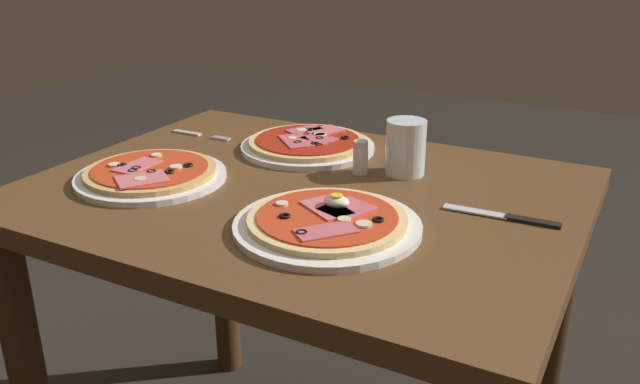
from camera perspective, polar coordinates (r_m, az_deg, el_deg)
dining_table at (r=1.29m, az=-1.54°, el=-5.45°), size 1.00×0.77×0.77m
pizza_foreground at (r=1.05m, az=0.66°, el=-2.66°), size 0.30×0.30×0.05m
pizza_across_left at (r=1.30m, az=-14.50°, el=1.52°), size 0.29×0.29×0.03m
pizza_across_right at (r=1.44m, az=-1.07°, el=4.17°), size 0.29×0.29×0.03m
water_glass_near at (r=1.29m, az=7.44°, el=3.57°), size 0.08×0.08×0.11m
fork at (r=1.57m, az=-10.67°, el=4.94°), size 0.16×0.02×0.00m
knife at (r=1.14m, az=16.11°, el=-2.12°), size 0.20×0.03×0.01m
salt_shaker at (r=1.29m, az=3.54°, el=3.01°), size 0.03×0.03×0.07m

